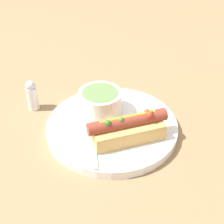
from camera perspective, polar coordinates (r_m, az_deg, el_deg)
ground_plane at (r=0.70m, az=-0.00°, el=-3.32°), size 4.00×4.00×0.00m
dinner_plate at (r=0.69m, az=-0.00°, el=-2.70°), size 0.29×0.29×0.02m
hot_dog at (r=0.63m, az=2.64°, el=-3.08°), size 0.17×0.10×0.06m
soup_bowl at (r=0.70m, az=-1.91°, el=2.06°), size 0.10×0.10×0.06m
spoon at (r=0.66m, az=-3.59°, el=-3.51°), size 0.08×0.14×0.01m
salt_shaker at (r=0.77m, az=-14.44°, el=2.99°), size 0.03×0.03×0.08m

